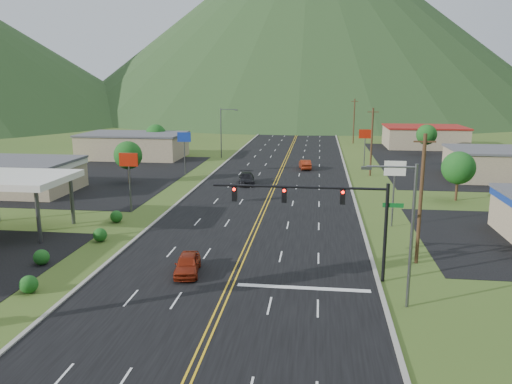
# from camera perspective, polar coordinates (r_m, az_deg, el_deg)

# --- Properties ---
(traffic_signal) EXTENTS (13.10, 0.43, 7.00)m
(traffic_signal) POSITION_cam_1_polar(r_m,az_deg,el_deg) (34.73, 8.15, -1.57)
(traffic_signal) COLOR black
(traffic_signal) RESTS_ON ground
(streetlight_east) EXTENTS (3.28, 0.25, 9.00)m
(streetlight_east) POSITION_cam_1_polar(r_m,az_deg,el_deg) (31.37, 16.87, -3.81)
(streetlight_east) COLOR #59595E
(streetlight_east) RESTS_ON ground
(streetlight_west) EXTENTS (3.28, 0.25, 9.00)m
(streetlight_west) POSITION_cam_1_polar(r_m,az_deg,el_deg) (91.78, -3.83, 7.15)
(streetlight_west) COLOR #59595E
(streetlight_west) RESTS_ON ground
(gas_canopy) EXTENTS (10.00, 8.00, 5.30)m
(gas_canopy) POSITION_cam_1_polar(r_m,az_deg,el_deg) (50.88, -26.04, 1.23)
(gas_canopy) COLOR white
(gas_canopy) RESTS_ON ground
(building_west_mid) EXTENTS (14.40, 10.40, 4.10)m
(building_west_mid) POSITION_cam_1_polar(r_m,az_deg,el_deg) (69.91, -25.65, 1.85)
(building_west_mid) COLOR tan
(building_west_mid) RESTS_ON ground
(building_west_far) EXTENTS (18.40, 11.40, 4.50)m
(building_west_far) POSITION_cam_1_polar(r_m,az_deg,el_deg) (94.68, -13.82, 5.20)
(building_west_far) COLOR tan
(building_west_far) RESTS_ON ground
(building_east_mid) EXTENTS (14.40, 11.40, 4.30)m
(building_east_mid) POSITION_cam_1_polar(r_m,az_deg,el_deg) (80.01, 26.28, 2.91)
(building_east_mid) COLOR tan
(building_east_mid) RESTS_ON ground
(building_east_far) EXTENTS (16.40, 12.40, 4.50)m
(building_east_far) POSITION_cam_1_polar(r_m,az_deg,el_deg) (112.52, 18.65, 6.01)
(building_east_far) COLOR tan
(building_east_far) RESTS_ON ground
(pole_sign_west_a) EXTENTS (2.00, 0.18, 6.40)m
(pole_sign_west_a) POSITION_cam_1_polar(r_m,az_deg,el_deg) (54.19, -14.33, 2.93)
(pole_sign_west_a) COLOR #59595E
(pole_sign_west_a) RESTS_ON ground
(pole_sign_west_b) EXTENTS (2.00, 0.18, 6.40)m
(pole_sign_west_b) POSITION_cam_1_polar(r_m,az_deg,el_deg) (74.88, -8.21, 5.74)
(pole_sign_west_b) COLOR #59595E
(pole_sign_west_b) RESTS_ON ground
(pole_sign_east_a) EXTENTS (2.00, 0.18, 6.40)m
(pole_sign_east_a) POSITION_cam_1_polar(r_m,az_deg,el_deg) (49.02, 15.56, 1.88)
(pole_sign_east_a) COLOR #59595E
(pole_sign_east_a) RESTS_ON ground
(pole_sign_east_b) EXTENTS (2.00, 0.18, 6.40)m
(pole_sign_east_b) POSITION_cam_1_polar(r_m,az_deg,el_deg) (80.50, 12.37, 6.04)
(pole_sign_east_b) COLOR #59595E
(pole_sign_east_b) RESTS_ON ground
(tree_west_a) EXTENTS (3.84, 3.84, 5.82)m
(tree_west_a) POSITION_cam_1_polar(r_m,az_deg,el_deg) (70.34, -14.42, 4.09)
(tree_west_a) COLOR #382314
(tree_west_a) RESTS_ON ground
(tree_west_b) EXTENTS (3.84, 3.84, 5.82)m
(tree_west_b) POSITION_cam_1_polar(r_m,az_deg,el_deg) (97.23, -11.37, 6.46)
(tree_west_b) COLOR #382314
(tree_west_b) RESTS_ON ground
(tree_east_a) EXTENTS (3.84, 3.84, 5.82)m
(tree_east_a) POSITION_cam_1_polar(r_m,az_deg,el_deg) (62.64, 22.13, 2.56)
(tree_east_a) COLOR #382314
(tree_east_a) RESTS_ON ground
(tree_east_b) EXTENTS (3.84, 3.84, 5.82)m
(tree_east_b) POSITION_cam_1_polar(r_m,az_deg,el_deg) (100.26, 18.91, 6.21)
(tree_east_b) COLOR #382314
(tree_east_b) RESTS_ON ground
(utility_pole_a) EXTENTS (1.60, 0.28, 10.00)m
(utility_pole_a) POSITION_cam_1_polar(r_m,az_deg,el_deg) (39.43, 18.31, -0.70)
(utility_pole_a) COLOR #382314
(utility_pole_a) RESTS_ON ground
(utility_pole_b) EXTENTS (1.60, 0.28, 10.00)m
(utility_pole_b) POSITION_cam_1_polar(r_m,az_deg,el_deg) (75.59, 13.08, 5.66)
(utility_pole_b) COLOR #382314
(utility_pole_b) RESTS_ON ground
(utility_pole_c) EXTENTS (1.60, 0.28, 10.00)m
(utility_pole_c) POSITION_cam_1_polar(r_m,az_deg,el_deg) (115.28, 11.13, 8.00)
(utility_pole_c) COLOR #382314
(utility_pole_c) RESTS_ON ground
(utility_pole_d) EXTENTS (1.60, 0.28, 10.00)m
(utility_pole_d) POSITION_cam_1_polar(r_m,az_deg,el_deg) (155.13, 10.17, 9.14)
(utility_pole_d) COLOR #382314
(utility_pole_d) RESTS_ON ground
(mountain_n) EXTENTS (220.00, 220.00, 85.00)m
(mountain_n) POSITION_cam_1_polar(r_m,az_deg,el_deg) (241.50, 6.12, 19.28)
(mountain_n) COLOR #1F3C1B
(mountain_n) RESTS_ON ground
(car_red_near) EXTENTS (2.29, 4.42, 1.44)m
(car_red_near) POSITION_cam_1_polar(r_m,az_deg,el_deg) (36.91, -7.83, -8.21)
(car_red_near) COLOR maroon
(car_red_near) RESTS_ON ground
(car_dark_mid) EXTENTS (2.86, 5.44, 1.50)m
(car_dark_mid) POSITION_cam_1_polar(r_m,az_deg,el_deg) (67.90, -1.09, 1.50)
(car_dark_mid) COLOR black
(car_dark_mid) RESTS_ON ground
(car_red_far) EXTENTS (2.20, 4.71, 1.49)m
(car_red_far) POSITION_cam_1_polar(r_m,az_deg,el_deg) (80.14, 5.63, 3.14)
(car_red_far) COLOR maroon
(car_red_far) RESTS_ON ground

